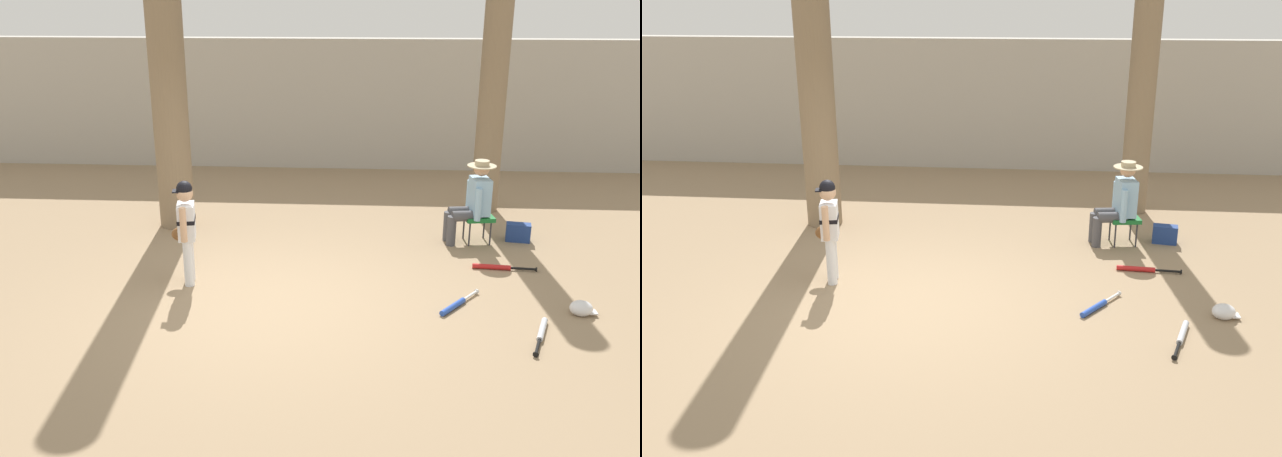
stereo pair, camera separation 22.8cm
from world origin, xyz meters
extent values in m
plane|color=#937A5B|center=(0.00, 0.00, 0.00)|extent=(60.00, 60.00, 0.00)
cube|color=#ADA89E|center=(0.00, 6.44, 1.26)|extent=(18.00, 0.36, 2.52)
cylinder|color=#7F6B51|center=(-1.81, 2.68, 2.73)|extent=(0.52, 0.52, 5.47)
cone|color=#7F6B51|center=(-1.81, 2.68, 0.00)|extent=(0.82, 0.82, 0.31)
cylinder|color=#7F6B51|center=(3.01, 3.75, 2.31)|extent=(0.43, 0.43, 4.62)
cone|color=#7F6B51|center=(3.01, 3.75, 0.00)|extent=(0.56, 0.56, 0.26)
cylinder|color=white|center=(-1.08, 0.44, 0.29)|extent=(0.12, 0.12, 0.58)
cylinder|color=white|center=(-1.11, 0.61, 0.29)|extent=(0.12, 0.12, 0.58)
cube|color=white|center=(-1.09, 0.53, 0.80)|extent=(0.25, 0.33, 0.44)
cube|color=black|center=(-1.09, 0.53, 0.82)|extent=(0.26, 0.34, 0.05)
sphere|color=tan|center=(-1.09, 0.53, 1.15)|extent=(0.20, 0.20, 0.20)
sphere|color=black|center=(-1.09, 0.53, 1.21)|extent=(0.19, 0.19, 0.19)
cube|color=black|center=(-1.18, 0.51, 1.19)|extent=(0.12, 0.16, 0.02)
cylinder|color=tan|center=(-1.07, 0.29, 0.84)|extent=(0.09, 0.09, 0.42)
cylinder|color=tan|center=(-1.17, 0.72, 0.72)|extent=(0.09, 0.09, 0.40)
ellipsoid|color=brown|center=(-1.24, 0.73, 0.56)|extent=(0.24, 0.16, 0.18)
cube|color=#196B2D|center=(2.66, 2.20, 0.38)|extent=(0.45, 0.45, 0.06)
cylinder|color=#333338|center=(2.54, 2.03, 0.19)|extent=(0.02, 0.02, 0.38)
cylinder|color=#333338|center=(2.49, 2.33, 0.19)|extent=(0.02, 0.02, 0.38)
cylinder|color=#333338|center=(2.83, 2.07, 0.19)|extent=(0.02, 0.02, 0.38)
cylinder|color=#333338|center=(2.79, 2.37, 0.19)|extent=(0.02, 0.02, 0.38)
cylinder|color=#47474C|center=(2.28, 2.05, 0.21)|extent=(0.13, 0.13, 0.43)
cylinder|color=#47474C|center=(2.25, 2.24, 0.21)|extent=(0.13, 0.13, 0.43)
cylinder|color=#47474C|center=(2.48, 2.07, 0.43)|extent=(0.42, 0.20, 0.15)
cylinder|color=#47474C|center=(2.45, 2.27, 0.43)|extent=(0.42, 0.20, 0.15)
cube|color=#8CB7D8|center=(2.66, 2.20, 0.69)|extent=(0.29, 0.39, 0.52)
cylinder|color=#8CB7D8|center=(2.61, 1.97, 0.63)|extent=(0.10, 0.10, 0.46)
cylinder|color=#8CB7D8|center=(2.55, 2.41, 0.63)|extent=(0.10, 0.10, 0.46)
sphere|color=tan|center=(2.66, 2.20, 1.09)|extent=(0.22, 0.22, 0.22)
cylinder|color=tan|center=(2.66, 2.20, 1.12)|extent=(0.40, 0.40, 0.02)
cylinder|color=tan|center=(2.66, 2.20, 1.16)|extent=(0.20, 0.20, 0.09)
cube|color=navy|center=(3.27, 2.28, 0.13)|extent=(0.37, 0.23, 0.26)
cylinder|color=red|center=(2.71, 1.19, 0.03)|extent=(0.49, 0.11, 0.07)
cylinder|color=black|center=(3.12, 1.15, 0.03)|extent=(0.32, 0.06, 0.03)
cylinder|color=black|center=(3.28, 1.14, 0.03)|extent=(0.02, 0.06, 0.06)
cylinder|color=#2347AD|center=(2.08, -0.04, 0.03)|extent=(0.34, 0.42, 0.07)
cylinder|color=silver|center=(2.31, 0.28, 0.03)|extent=(0.22, 0.27, 0.03)
cylinder|color=silver|center=(2.41, 0.40, 0.03)|extent=(0.05, 0.05, 0.06)
cylinder|color=#B7BCC6|center=(2.96, -0.53, 0.03)|extent=(0.22, 0.48, 0.07)
cylinder|color=black|center=(2.83, -0.92, 0.03)|extent=(0.14, 0.32, 0.03)
cylinder|color=black|center=(2.77, -1.07, 0.03)|extent=(0.06, 0.03, 0.06)
ellipsoid|color=silver|center=(3.50, -0.07, 0.08)|extent=(0.26, 0.23, 0.17)
cube|color=silver|center=(3.62, -0.07, 0.03)|extent=(0.10, 0.13, 0.02)
camera|label=1|loc=(1.03, -7.30, 3.52)|focal=39.12mm
camera|label=2|loc=(1.26, -7.28, 3.52)|focal=39.12mm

